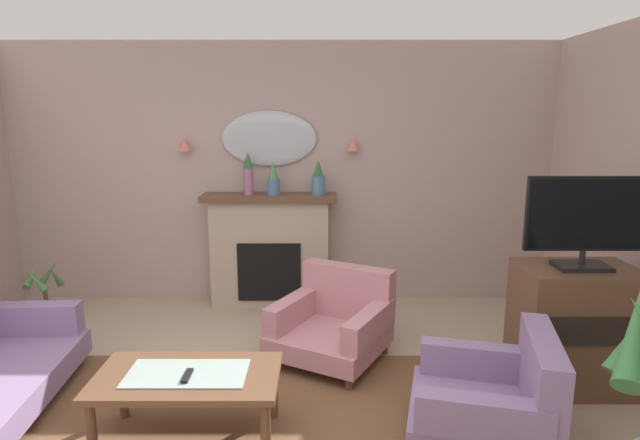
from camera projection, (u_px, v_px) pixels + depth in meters
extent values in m
cube|color=#B29993|center=(284.00, 174.00, 5.52)|extent=(6.59, 0.10, 2.67)
cube|color=tan|center=(273.00, 252.00, 5.47)|extent=(1.20, 0.28, 1.10)
cube|color=black|center=(272.00, 271.00, 5.41)|extent=(0.64, 0.12, 0.60)
cube|color=brown|center=(272.00, 197.00, 5.33)|extent=(1.36, 0.36, 0.06)
cylinder|color=#9E6084|center=(251.00, 181.00, 5.28)|extent=(0.09, 0.09, 0.27)
cone|color=#2D6633|center=(251.00, 160.00, 5.24)|extent=(0.10, 0.10, 0.16)
cylinder|color=#4C7093|center=(276.00, 187.00, 5.29)|extent=(0.13, 0.13, 0.16)
cone|color=#4C8447|center=(276.00, 170.00, 5.26)|extent=(0.10, 0.10, 0.16)
cylinder|color=#4C7093|center=(321.00, 185.00, 5.29)|extent=(0.14, 0.14, 0.19)
cone|color=#2D6633|center=(321.00, 168.00, 5.25)|extent=(0.10, 0.10, 0.16)
ellipsoid|color=#B2BCC6|center=(272.00, 139.00, 5.36)|extent=(0.96, 0.06, 0.56)
cone|color=#D17066|center=(187.00, 144.00, 5.33)|extent=(0.14, 0.14, 0.14)
cone|color=#D17066|center=(356.00, 144.00, 5.32)|extent=(0.14, 0.14, 0.14)
cube|color=brown|center=(190.00, 377.00, 3.16)|extent=(1.10, 0.60, 0.04)
cube|color=#8C9E99|center=(190.00, 373.00, 3.16)|extent=(0.72, 0.36, 0.01)
cylinder|color=brown|center=(94.00, 433.00, 2.97)|extent=(0.06, 0.06, 0.40)
cylinder|color=brown|center=(268.00, 434.00, 2.97)|extent=(0.06, 0.06, 0.40)
cylinder|color=brown|center=(126.00, 389.00, 3.44)|extent=(0.06, 0.06, 0.40)
cylinder|color=brown|center=(276.00, 390.00, 3.44)|extent=(0.06, 0.06, 0.40)
cube|color=black|center=(190.00, 376.00, 3.11)|extent=(0.04, 0.16, 0.02)
cube|color=gray|center=(34.00, 318.00, 4.11)|extent=(0.77, 0.21, 0.24)
cylinder|color=brown|center=(82.00, 359.00, 4.19)|extent=(0.07, 0.07, 0.10)
cube|color=gray|center=(480.00, 415.00, 3.19)|extent=(0.96, 0.96, 0.16)
cube|color=gray|center=(544.00, 375.00, 3.04)|extent=(0.34, 0.82, 0.45)
cube|color=gray|center=(479.00, 361.00, 3.47)|extent=(0.73, 0.30, 0.22)
cube|color=gray|center=(485.00, 418.00, 2.82)|extent=(0.73, 0.30, 0.22)
cylinder|color=brown|center=(425.00, 399.00, 3.61)|extent=(0.06, 0.06, 0.10)
cylinder|color=brown|center=(530.00, 412.00, 3.46)|extent=(0.06, 0.06, 0.10)
cube|color=#B77A84|center=(332.00, 340.00, 4.24)|extent=(1.09, 1.09, 0.16)
cube|color=#B77A84|center=(351.00, 291.00, 4.47)|extent=(0.78, 0.52, 0.45)
cube|color=#B77A84|center=(296.00, 310.00, 4.37)|extent=(0.47, 0.70, 0.22)
cube|color=#B77A84|center=(371.00, 326.00, 4.05)|extent=(0.47, 0.70, 0.22)
cylinder|color=brown|center=(273.00, 362.00, 4.14)|extent=(0.06, 0.06, 0.10)
cylinder|color=brown|center=(352.00, 383.00, 3.82)|extent=(0.06, 0.06, 0.10)
cylinder|color=brown|center=(316.00, 331.00, 4.72)|extent=(0.06, 0.06, 0.10)
cylinder|color=brown|center=(387.00, 347.00, 4.40)|extent=(0.06, 0.06, 0.10)
cube|color=brown|center=(577.00, 327.00, 3.81)|extent=(0.80, 0.56, 0.90)
cube|color=black|center=(598.00, 332.00, 3.51)|extent=(0.68, 0.02, 0.20)
cube|color=black|center=(584.00, 266.00, 3.70)|extent=(0.36, 0.24, 0.03)
cylinder|color=black|center=(585.00, 257.00, 3.68)|extent=(0.04, 0.04, 0.10)
cube|color=black|center=(590.00, 214.00, 3.62)|extent=(0.84, 0.04, 0.52)
cube|color=black|center=(591.00, 214.00, 3.60)|extent=(0.80, 0.01, 0.48)
cylinder|color=brown|center=(51.00, 314.00, 5.04)|extent=(0.19, 0.19, 0.17)
cylinder|color=brown|center=(49.00, 296.00, 5.01)|extent=(0.04, 0.04, 0.18)
cone|color=#4C8447|center=(58.00, 276.00, 4.97)|extent=(0.08, 0.24, 0.25)
cone|color=#4C8447|center=(52.00, 272.00, 5.08)|extent=(0.23, 0.09, 0.26)
cone|color=#4C8447|center=(35.00, 276.00, 4.97)|extent=(0.08, 0.27, 0.21)
cone|color=#4C8447|center=(39.00, 279.00, 4.86)|extent=(0.25, 0.12, 0.25)
cone|color=#38753D|center=(639.00, 334.00, 2.50)|extent=(0.41, 0.52, 0.47)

